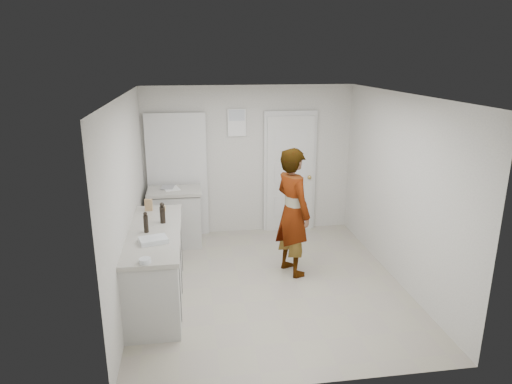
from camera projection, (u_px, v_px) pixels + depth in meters
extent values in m
plane|color=#A9A38D|center=(268.00, 283.00, 6.15)|extent=(4.00, 4.00, 0.00)
plane|color=#B8B5AD|center=(249.00, 161.00, 7.69)|extent=(3.50, 0.00, 3.50)
plane|color=#B8B5AD|center=(309.00, 263.00, 3.90)|extent=(3.50, 0.00, 3.50)
plane|color=#B8B5AD|center=(128.00, 201.00, 5.55)|extent=(0.00, 4.00, 4.00)
plane|color=#B8B5AD|center=(399.00, 189.00, 6.04)|extent=(0.00, 4.00, 4.00)
plane|color=silver|center=(270.00, 95.00, 5.44)|extent=(4.00, 4.00, 0.00)
cube|color=silver|center=(290.00, 175.00, 7.79)|extent=(0.80, 0.05, 2.00)
cube|color=silver|center=(290.00, 172.00, 7.81)|extent=(0.90, 0.04, 2.10)
sphere|color=tan|center=(309.00, 177.00, 7.80)|extent=(0.07, 0.07, 0.07)
cube|color=white|center=(237.00, 123.00, 7.45)|extent=(0.30, 0.02, 0.45)
cube|color=black|center=(178.00, 177.00, 7.56)|extent=(0.90, 0.05, 2.04)
cube|color=silver|center=(177.00, 177.00, 7.53)|extent=(0.98, 0.02, 2.10)
cube|color=beige|center=(156.00, 268.00, 5.64)|extent=(0.60, 1.90, 0.86)
cube|color=black|center=(158.00, 296.00, 5.75)|extent=(0.56, 1.86, 0.08)
cube|color=beige|center=(154.00, 233.00, 5.50)|extent=(0.64, 1.96, 0.05)
cube|color=beige|center=(176.00, 219.00, 7.32)|extent=(0.80, 0.55, 0.86)
cube|color=black|center=(177.00, 242.00, 7.44)|extent=(0.75, 0.54, 0.08)
cube|color=beige|center=(174.00, 191.00, 7.19)|extent=(0.84, 0.61, 0.05)
imported|color=silver|center=(293.00, 212.00, 6.24)|extent=(0.64, 0.77, 1.79)
cube|color=olive|center=(149.00, 205.00, 6.18)|extent=(0.11, 0.06, 0.16)
cylinder|color=tan|center=(164.00, 208.00, 6.18)|extent=(0.05, 0.05, 0.07)
cylinder|color=black|center=(163.00, 215.00, 5.72)|extent=(0.07, 0.07, 0.21)
sphere|color=black|center=(162.00, 205.00, 5.68)|extent=(0.06, 0.06, 0.06)
cylinder|color=black|center=(146.00, 224.00, 5.42)|extent=(0.06, 0.06, 0.21)
sphere|color=black|center=(145.00, 214.00, 5.38)|extent=(0.05, 0.05, 0.05)
cube|color=silver|center=(153.00, 240.00, 5.14)|extent=(0.35, 0.29, 0.05)
cube|color=white|center=(153.00, 241.00, 5.15)|extent=(0.31, 0.24, 0.04)
cylinder|color=silver|center=(145.00, 261.00, 4.63)|extent=(0.12, 0.12, 0.05)
sphere|color=white|center=(143.00, 261.00, 4.62)|extent=(0.04, 0.04, 0.04)
sphere|color=white|center=(147.00, 260.00, 4.64)|extent=(0.04, 0.04, 0.04)
cube|color=white|center=(171.00, 188.00, 7.23)|extent=(0.30, 0.34, 0.01)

